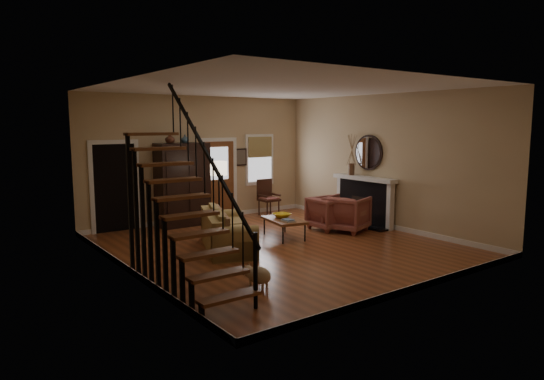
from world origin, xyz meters
TOP-DOWN VIEW (x-y plane):
  - room at (-0.41, 1.76)m, footprint 7.00×7.33m
  - staircase at (-2.78, -1.30)m, footprint 0.94×2.80m
  - fireplace at (3.13, 0.50)m, footprint 0.33×1.95m
  - armoire at (-0.70, 3.15)m, footprint 1.30×0.60m
  - vase_a at (-1.05, 3.05)m, footprint 0.24×0.24m
  - vase_b at (-0.65, 3.05)m, footprint 0.20×0.20m
  - sofa at (-1.01, 0.42)m, footprint 1.60×2.24m
  - coffee_table at (0.54, 0.54)m, footprint 0.89×1.26m
  - bowl at (0.59, 0.69)m, footprint 0.39×0.39m
  - books at (0.42, 0.24)m, footprint 0.21×0.29m
  - armchair_left at (2.20, 0.21)m, footprint 1.21×1.19m
  - armchair_right at (1.99, 0.60)m, footprint 0.92×0.89m
  - floor_lamp at (-0.40, 1.82)m, footprint 0.40×0.40m
  - side_chair at (1.85, 2.95)m, footprint 0.54×0.54m
  - dog at (-1.83, -1.90)m, footprint 0.43×0.54m

SIDE VIEW (x-z plane):
  - dog at x=-1.83m, z-range 0.00..0.34m
  - coffee_table at x=0.54m, z-range 0.00..0.44m
  - sofa at x=-1.01m, z-range 0.00..0.77m
  - armchair_right at x=1.99m, z-range 0.00..0.80m
  - armchair_left at x=2.20m, z-range 0.00..0.86m
  - books at x=0.42m, z-range 0.44..0.50m
  - bowl at x=0.59m, z-range 0.44..0.54m
  - side_chair at x=1.85m, z-range 0.00..1.02m
  - fireplace at x=3.13m, z-range -0.41..1.89m
  - floor_lamp at x=-0.40m, z-range 0.00..1.71m
  - armoire at x=-0.70m, z-range 0.00..2.10m
  - room at x=-0.41m, z-range -0.14..3.16m
  - staircase at x=-2.78m, z-range 0.00..3.20m
  - vase_b at x=-0.65m, z-range 2.10..2.31m
  - vase_a at x=-1.05m, z-range 2.10..2.35m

